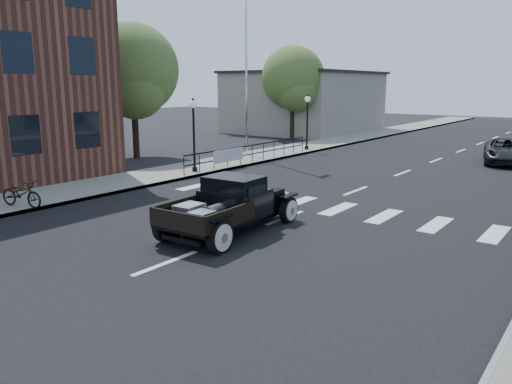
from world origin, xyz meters
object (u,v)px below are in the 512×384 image
Objects in this scene: second_car at (507,151)px; motorcycle at (21,194)px; hotrod_pickup at (230,205)px; flagpole at (246,41)px.

second_car is 23.05m from motorcycle.
hotrod_pickup is at bearing -114.49° from second_car.
motorcycle is (1.81, -14.35, -5.80)m from flagpole.
second_car reaches higher than motorcycle.
flagpole reaches higher than second_car.
hotrod_pickup is 7.31m from motorcycle.
flagpole is 2.64× the size of second_car.
hotrod_pickup is at bearing -54.18° from flagpole.
motorcycle is (-6.98, -2.18, -0.21)m from hotrod_pickup.
motorcycle is (-10.70, -20.42, -0.07)m from second_car.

